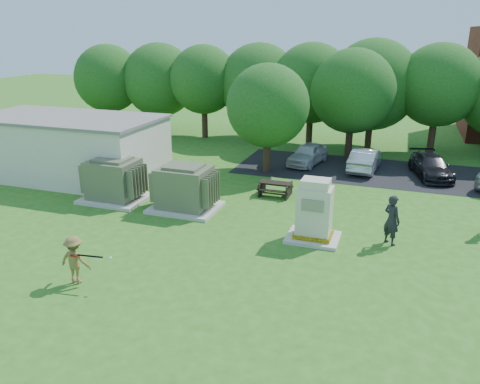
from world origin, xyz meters
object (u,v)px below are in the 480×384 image
at_px(batter, 75,260).
at_px(picnic_table, 275,187).
at_px(generator_cabinet, 314,214).
at_px(car_white, 308,154).
at_px(transformer_right, 185,189).
at_px(car_silver_a, 365,159).
at_px(transformer_left, 114,181).
at_px(car_dark, 431,166).
at_px(person_by_generator, 392,220).

bearing_deg(batter, picnic_table, -113.28).
xyz_separation_m(generator_cabinet, picnic_table, (-2.74, 4.48, -0.65)).
relative_size(generator_cabinet, car_white, 0.66).
height_order(transformer_right, car_silver_a, transformer_right).
relative_size(transformer_left, car_white, 0.80).
distance_m(generator_cabinet, car_silver_a, 10.55).
bearing_deg(batter, transformer_left, -68.26).
bearing_deg(car_dark, generator_cabinet, -128.36).
relative_size(transformer_right, generator_cabinet, 1.23).
distance_m(batter, car_silver_a, 17.94).
distance_m(transformer_left, transformer_right, 3.70).
relative_size(batter, car_silver_a, 0.40).
bearing_deg(picnic_table, generator_cabinet, -58.57).
xyz_separation_m(batter, car_dark, (11.10, 16.10, -0.20)).
relative_size(car_white, car_silver_a, 0.93).
relative_size(transformer_left, generator_cabinet, 1.23).
height_order(person_by_generator, car_dark, person_by_generator).
bearing_deg(car_silver_a, transformer_left, 45.49).
distance_m(person_by_generator, car_silver_a, 10.11).
bearing_deg(transformer_left, transformer_right, 0.00).
xyz_separation_m(transformer_left, person_by_generator, (12.62, -0.77, 0.01)).
relative_size(transformer_right, batter, 1.87).
xyz_separation_m(transformer_right, car_white, (3.71, 9.35, -0.33)).
bearing_deg(transformer_right, picnic_table, 43.16).
xyz_separation_m(transformer_right, picnic_table, (3.36, 3.15, -0.55)).
bearing_deg(car_dark, car_silver_a, 162.78).
bearing_deg(transformer_right, batter, -93.61).
xyz_separation_m(batter, car_white, (4.15, 16.44, -0.17)).
bearing_deg(transformer_left, batter, -65.38).
bearing_deg(batter, car_white, -107.07).
distance_m(transformer_left, person_by_generator, 12.64).
bearing_deg(car_silver_a, person_by_generator, 105.47).
relative_size(generator_cabinet, car_dark, 0.59).
relative_size(transformer_left, car_dark, 0.73).
bearing_deg(car_white, batter, -92.82).
bearing_deg(transformer_right, car_silver_a, 52.19).
distance_m(picnic_table, car_white, 6.21).
distance_m(transformer_right, car_dark, 13.95).
bearing_deg(generator_cabinet, person_by_generator, 11.10).
bearing_deg(picnic_table, person_by_generator, -35.25).
height_order(batter, car_white, batter).
xyz_separation_m(transformer_right, car_dark, (10.65, 9.01, -0.37)).
height_order(generator_cabinet, car_dark, generator_cabinet).
xyz_separation_m(person_by_generator, car_white, (-5.21, 10.12, -0.34)).
bearing_deg(batter, car_dark, -127.46).
bearing_deg(car_white, car_dark, 8.56).
xyz_separation_m(transformer_left, car_white, (7.41, 9.35, -0.33)).
relative_size(transformer_right, car_white, 0.80).
bearing_deg(batter, car_silver_a, -117.82).
xyz_separation_m(transformer_left, car_dark, (14.35, 9.01, -0.37)).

